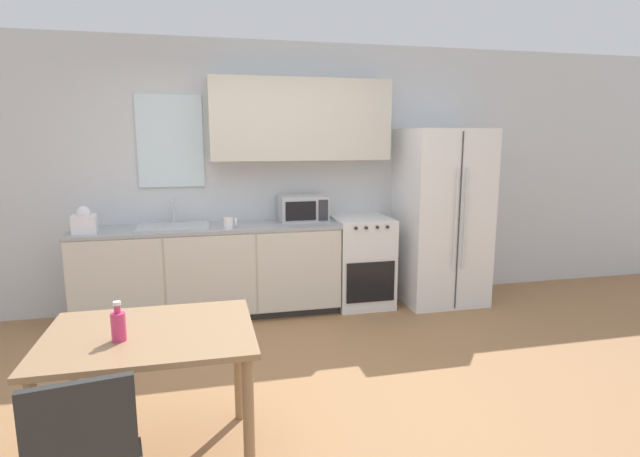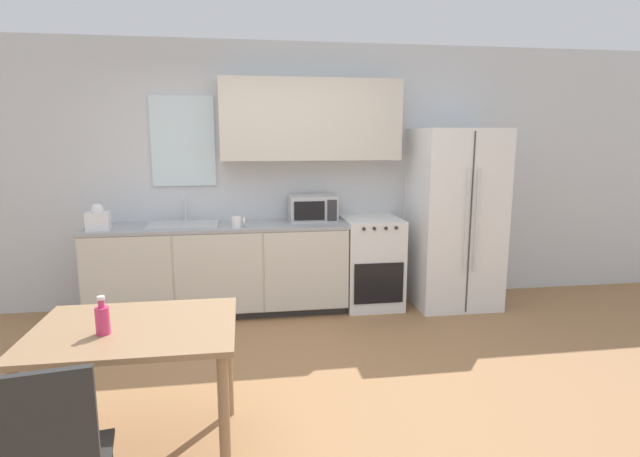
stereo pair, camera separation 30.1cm
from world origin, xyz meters
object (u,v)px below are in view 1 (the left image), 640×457
at_px(refrigerator, 442,217).
at_px(dining_table, 151,352).
at_px(oven_range, 361,261).
at_px(coffee_mug, 229,223).
at_px(drink_bottle, 118,325).
at_px(microwave, 303,208).

distance_m(refrigerator, dining_table, 3.54).
xyz_separation_m(oven_range, refrigerator, (0.86, -0.07, 0.45)).
xyz_separation_m(oven_range, coffee_mug, (-1.36, -0.16, 0.49)).
relative_size(refrigerator, coffee_mug, 14.63).
bearing_deg(oven_range, dining_table, -129.74).
relative_size(oven_range, dining_table, 0.88).
height_order(coffee_mug, dining_table, coffee_mug).
bearing_deg(dining_table, oven_range, 50.26).
relative_size(coffee_mug, dining_table, 0.12).
distance_m(oven_range, drink_bottle, 3.14).
distance_m(microwave, drink_bottle, 2.85).
height_order(refrigerator, drink_bottle, refrigerator).
bearing_deg(microwave, refrigerator, -6.39).
bearing_deg(microwave, dining_table, -118.51).
relative_size(dining_table, drink_bottle, 5.26).
height_order(oven_range, refrigerator, refrigerator).
xyz_separation_m(microwave, coffee_mug, (-0.76, -0.26, -0.08)).
bearing_deg(coffee_mug, drink_bottle, -106.73).
xyz_separation_m(microwave, drink_bottle, (-1.42, -2.46, -0.20)).
bearing_deg(drink_bottle, coffee_mug, 73.27).
height_order(microwave, coffee_mug, microwave).
distance_m(refrigerator, coffee_mug, 2.23).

